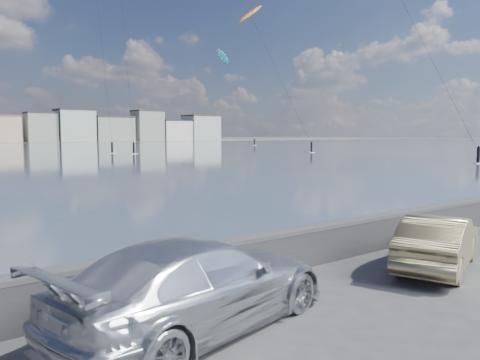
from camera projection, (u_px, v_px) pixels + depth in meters
ground at (326, 318)px, 8.66m from camera, size 700.00×700.00×0.00m
seawall at (239, 257)px, 10.75m from camera, size 400.00×0.36×1.08m
car_silver at (198, 284)px, 8.14m from camera, size 5.92×3.46×1.61m
car_champagne at (438, 242)px, 11.85m from camera, size 4.38×2.83×1.36m
kitesurfer_4 at (223, 58)px, 138.53m from camera, size 8.38×16.32×28.10m
kitesurfer_8 at (252, 17)px, 88.71m from camera, size 8.01×14.77×28.60m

